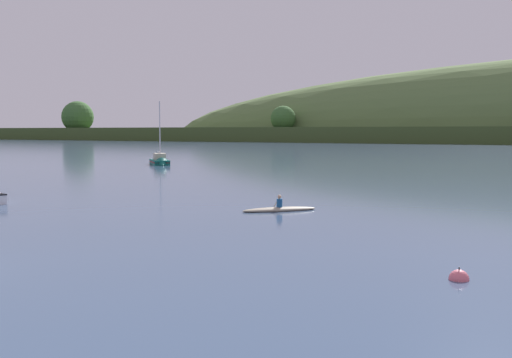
# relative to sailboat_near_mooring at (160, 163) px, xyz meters

# --- Properties ---
(sailboat_near_mooring) EXTENTS (5.80, 5.92, 9.25)m
(sailboat_near_mooring) POSITION_rel_sailboat_near_mooring_xyz_m (0.00, 0.00, 0.00)
(sailboat_near_mooring) COLOR #0F564C
(sailboat_near_mooring) RESTS_ON ground
(canoe_with_paddler) EXTENTS (3.70, 3.70, 1.02)m
(canoe_with_paddler) POSITION_rel_sailboat_near_mooring_xyz_m (33.15, -34.10, -0.14)
(canoe_with_paddler) COLOR gray
(canoe_with_paddler) RESTS_ON ground
(mooring_buoy_midchannel) EXTENTS (0.62, 0.62, 0.70)m
(mooring_buoy_midchannel) POSITION_rel_sailboat_near_mooring_xyz_m (44.56, -45.77, -0.24)
(mooring_buoy_midchannel) COLOR #E06675
(mooring_buoy_midchannel) RESTS_ON ground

